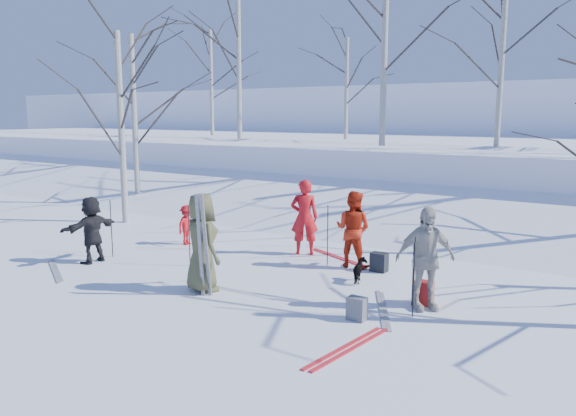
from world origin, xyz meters
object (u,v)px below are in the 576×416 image
Objects in this scene: backpack_red at (423,293)px; skier_red_seated at (187,225)px; backpack_grey at (357,309)px; skier_olive_center at (202,243)px; skier_cream_east at (425,258)px; skier_red_north at (304,217)px; skier_grey_west at (92,230)px; skier_redor_behind at (353,229)px; dog at (360,271)px; backpack_dark at (379,262)px.

skier_red_seated is at bearing 171.32° from backpack_red.
skier_red_seated is 6.47m from backpack_grey.
skier_cream_east is at bearing -138.78° from skier_olive_center.
skier_grey_west is (-3.52, -3.27, -0.14)m from skier_red_north.
backpack_red is at bearing -135.50° from skier_olive_center.
skier_redor_behind is at bearing 99.79° from skier_cream_east.
dog is (2.21, 2.14, -0.69)m from skier_olive_center.
skier_olive_center is 4.88× the size of backpack_grey.
skier_grey_west is at bearing 161.08° from skier_red_seated.
backpack_red is (2.17, -1.50, -0.62)m from skier_redor_behind.
backpack_dark is at bearing 138.02° from skier_red_north.
skier_olive_center is at bearing 56.36° from skier_red_north.
skier_olive_center is 3.34× the size of dog.
skier_cream_east reaches higher than skier_red_seated.
backpack_dark is (2.19, 3.06, -0.73)m from skier_olive_center.
backpack_red is (3.72, 1.59, -0.72)m from skier_olive_center.
backpack_dark is at bearing 174.55° from skier_redor_behind.
skier_red_north is 4.43m from backpack_grey.
skier_red_seated is 2.67× the size of backpack_grey.
skier_red_north is at bearing -53.67° from dog.
skier_cream_east is 0.72m from backpack_red.
backpack_dark is at bearing 90.68° from skier_cream_east.
skier_cream_east is at bearing 139.59° from skier_redor_behind.
backpack_grey is at bearing 101.46° from skier_red_north.
skier_redor_behind reaches higher than backpack_red.
skier_grey_west is at bearing -168.62° from backpack_red.
skier_olive_center reaches higher than backpack_dark.
skier_redor_behind is at bearing 134.80° from skier_red_north.
skier_redor_behind reaches higher than backpack_dark.
backpack_grey is at bearing -118.32° from skier_red_seated.
skier_red_seated is at bearing 3.00° from skier_redor_behind.
skier_red_seated is at bearing 158.76° from backpack_grey.
skier_red_seated is at bearing 126.65° from skier_cream_east.
skier_red_north reaches higher than skier_redor_behind.
skier_red_north is 4.24m from skier_cream_east.
skier_redor_behind is 0.90m from backpack_dark.
skier_red_seated is at bearing -20.30° from skier_olive_center.
skier_red_north is at bearing -70.05° from skier_olive_center.
skier_olive_center is at bearing -175.24° from backpack_grey.
skier_olive_center is 3.83m from backpack_dark.
backpack_grey is (3.02, -3.16, -0.70)m from skier_red_north.
skier_red_seated is 5.16m from dog.
dog is (5.13, -0.46, -0.27)m from skier_red_seated.
skier_redor_behind reaches higher than dog.
backpack_dark is (2.10, -0.36, -0.69)m from skier_red_north.
backpack_grey is (6.54, 0.11, -0.56)m from skier_grey_west.
skier_red_north reaches higher than backpack_grey.
skier_grey_west is 2.69× the size of dog.
skier_redor_behind is 3.29m from backpack_grey.
skier_cream_east is at bearing 99.97° from skier_grey_west.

